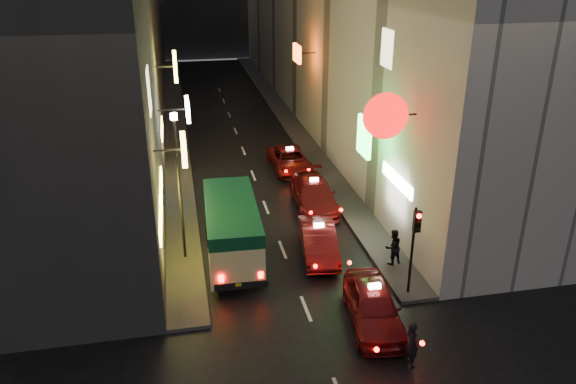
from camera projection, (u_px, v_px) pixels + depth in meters
sidewalk_left at (175, 122)px, 42.68m from camera, size 1.50×52.00×0.15m
sidewalk_right at (285, 116)px, 44.23m from camera, size 1.50×52.00×0.15m
minibus at (232, 225)px, 23.23m from camera, size 2.28×6.01×2.56m
taxi_near at (373, 303)px, 19.40m from camera, size 2.84×5.51×1.85m
taxi_second at (319, 239)px, 23.87m from camera, size 2.60×5.10×1.72m
taxi_third at (314, 192)px, 28.35m from camera, size 2.45×5.33×1.83m
taxi_far at (290, 158)px, 33.26m from camera, size 1.98×4.65×1.64m
pedestrian_crossing at (412, 342)px, 17.41m from camera, size 0.48×0.64×1.77m
pedestrian_sidewalk at (393, 245)px, 22.88m from camera, size 0.73×0.55×1.73m
traffic_light at (415, 234)px, 20.17m from camera, size 0.26×0.43×3.50m
lamp_post at (179, 178)px, 22.34m from camera, size 0.28×0.28×6.22m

